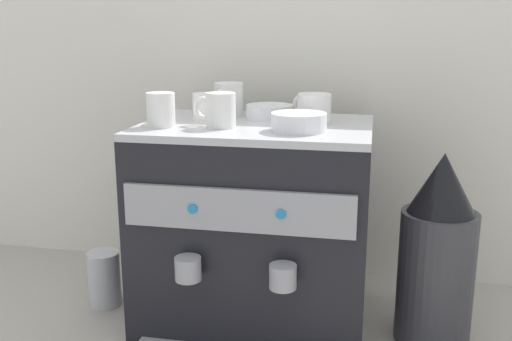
{
  "coord_description": "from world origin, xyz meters",
  "views": [
    {
      "loc": [
        0.26,
        -1.3,
        0.7
      ],
      "look_at": [
        0.0,
        0.0,
        0.37
      ],
      "focal_mm": 40.95,
      "sensor_mm": 36.0,
      "label": 1
    }
  ],
  "objects_px": {
    "espresso_machine": "(256,225)",
    "ceramic_cup_2": "(206,106)",
    "ceramic_cup_3": "(313,108)",
    "coffee_grinder": "(437,255)",
    "ceramic_cup_1": "(219,110)",
    "ceramic_cup_0": "(228,99)",
    "ceramic_cup_4": "(161,109)",
    "ceramic_bowl_0": "(299,122)",
    "ceramic_bowl_1": "(270,112)",
    "milk_pitcher": "(104,279)"
  },
  "relations": [
    {
      "from": "ceramic_cup_1",
      "to": "coffee_grinder",
      "type": "relative_size",
      "value": 0.24
    },
    {
      "from": "espresso_machine",
      "to": "ceramic_cup_0",
      "type": "bearing_deg",
      "value": 130.32
    },
    {
      "from": "ceramic_cup_2",
      "to": "ceramic_cup_0",
      "type": "bearing_deg",
      "value": 61.83
    },
    {
      "from": "ceramic_cup_0",
      "to": "ceramic_bowl_1",
      "type": "height_order",
      "value": "ceramic_cup_0"
    },
    {
      "from": "ceramic_cup_0",
      "to": "ceramic_cup_2",
      "type": "relative_size",
      "value": 1.2
    },
    {
      "from": "ceramic_cup_2",
      "to": "espresso_machine",
      "type": "bearing_deg",
      "value": -16.97
    },
    {
      "from": "ceramic_cup_3",
      "to": "coffee_grinder",
      "type": "relative_size",
      "value": 0.23
    },
    {
      "from": "ceramic_bowl_0",
      "to": "milk_pitcher",
      "type": "height_order",
      "value": "ceramic_bowl_0"
    },
    {
      "from": "ceramic_cup_4",
      "to": "ceramic_bowl_1",
      "type": "xyz_separation_m",
      "value": [
        0.22,
        0.16,
        -0.02
      ]
    },
    {
      "from": "espresso_machine",
      "to": "ceramic_cup_1",
      "type": "xyz_separation_m",
      "value": [
        -0.07,
        -0.06,
        0.28
      ]
    },
    {
      "from": "ceramic_cup_2",
      "to": "ceramic_bowl_1",
      "type": "distance_m",
      "value": 0.15
    },
    {
      "from": "ceramic_cup_0",
      "to": "ceramic_cup_2",
      "type": "distance_m",
      "value": 0.08
    },
    {
      "from": "coffee_grinder",
      "to": "ceramic_cup_2",
      "type": "bearing_deg",
      "value": 173.03
    },
    {
      "from": "ceramic_cup_3",
      "to": "ceramic_bowl_0",
      "type": "distance_m",
      "value": 0.12
    },
    {
      "from": "ceramic_cup_1",
      "to": "ceramic_cup_4",
      "type": "distance_m",
      "value": 0.13
    },
    {
      "from": "espresso_machine",
      "to": "ceramic_bowl_0",
      "type": "distance_m",
      "value": 0.29
    },
    {
      "from": "ceramic_bowl_1",
      "to": "ceramic_cup_4",
      "type": "bearing_deg",
      "value": -143.47
    },
    {
      "from": "ceramic_cup_4",
      "to": "ceramic_bowl_0",
      "type": "bearing_deg",
      "value": 0.41
    },
    {
      "from": "ceramic_cup_2",
      "to": "ceramic_bowl_0",
      "type": "xyz_separation_m",
      "value": [
        0.24,
        -0.11,
        -0.01
      ]
    },
    {
      "from": "ceramic_cup_4",
      "to": "coffee_grinder",
      "type": "xyz_separation_m",
      "value": [
        0.62,
        0.05,
        -0.31
      ]
    },
    {
      "from": "ceramic_cup_0",
      "to": "ceramic_cup_3",
      "type": "relative_size",
      "value": 1.17
    },
    {
      "from": "ceramic_cup_4",
      "to": "milk_pitcher",
      "type": "height_order",
      "value": "ceramic_cup_4"
    },
    {
      "from": "espresso_machine",
      "to": "ceramic_cup_1",
      "type": "height_order",
      "value": "ceramic_cup_1"
    },
    {
      "from": "ceramic_cup_3",
      "to": "ceramic_bowl_1",
      "type": "bearing_deg",
      "value": 161.49
    },
    {
      "from": "ceramic_cup_1",
      "to": "ceramic_cup_3",
      "type": "relative_size",
      "value": 1.05
    },
    {
      "from": "espresso_machine",
      "to": "ceramic_cup_4",
      "type": "relative_size",
      "value": 5.19
    },
    {
      "from": "ceramic_cup_4",
      "to": "ceramic_bowl_1",
      "type": "height_order",
      "value": "ceramic_cup_4"
    },
    {
      "from": "espresso_machine",
      "to": "ceramic_cup_3",
      "type": "height_order",
      "value": "ceramic_cup_3"
    },
    {
      "from": "ceramic_cup_3",
      "to": "ceramic_cup_4",
      "type": "xyz_separation_m",
      "value": [
        -0.33,
        -0.12,
        0.0
      ]
    },
    {
      "from": "ceramic_cup_0",
      "to": "milk_pitcher",
      "type": "distance_m",
      "value": 0.56
    },
    {
      "from": "ceramic_bowl_1",
      "to": "ceramic_cup_2",
      "type": "bearing_deg",
      "value": -162.17
    },
    {
      "from": "ceramic_cup_0",
      "to": "ceramic_cup_1",
      "type": "xyz_separation_m",
      "value": [
        0.02,
        -0.17,
        -0.0
      ]
    },
    {
      "from": "ceramic_cup_1",
      "to": "ceramic_bowl_1",
      "type": "xyz_separation_m",
      "value": [
        0.09,
        0.15,
        -0.02
      ]
    },
    {
      "from": "ceramic_cup_1",
      "to": "ceramic_cup_2",
      "type": "xyz_separation_m",
      "value": [
        -0.06,
        0.1,
        -0.01
      ]
    },
    {
      "from": "ceramic_cup_3",
      "to": "ceramic_bowl_0",
      "type": "height_order",
      "value": "ceramic_cup_3"
    },
    {
      "from": "ceramic_cup_4",
      "to": "coffee_grinder",
      "type": "height_order",
      "value": "ceramic_cup_4"
    },
    {
      "from": "espresso_machine",
      "to": "ceramic_cup_2",
      "type": "height_order",
      "value": "ceramic_cup_2"
    },
    {
      "from": "espresso_machine",
      "to": "ceramic_bowl_1",
      "type": "height_order",
      "value": "ceramic_bowl_1"
    },
    {
      "from": "ceramic_cup_1",
      "to": "ceramic_cup_4",
      "type": "height_order",
      "value": "same"
    },
    {
      "from": "ceramic_bowl_0",
      "to": "ceramic_bowl_1",
      "type": "xyz_separation_m",
      "value": [
        -0.09,
        0.16,
        -0.0
      ]
    },
    {
      "from": "ceramic_cup_4",
      "to": "ceramic_bowl_0",
      "type": "relative_size",
      "value": 0.85
    },
    {
      "from": "ceramic_cup_1",
      "to": "coffee_grinder",
      "type": "xyz_separation_m",
      "value": [
        0.49,
        0.03,
        -0.31
      ]
    },
    {
      "from": "espresso_machine",
      "to": "coffee_grinder",
      "type": "bearing_deg",
      "value": -3.76
    },
    {
      "from": "ceramic_cup_1",
      "to": "ceramic_cup_0",
      "type": "bearing_deg",
      "value": 97.45
    },
    {
      "from": "espresso_machine",
      "to": "milk_pitcher",
      "type": "xyz_separation_m",
      "value": [
        -0.4,
        -0.02,
        -0.17
      ]
    },
    {
      "from": "ceramic_cup_3",
      "to": "ceramic_cup_1",
      "type": "bearing_deg",
      "value": -150.99
    },
    {
      "from": "ceramic_cup_0",
      "to": "ceramic_cup_4",
      "type": "distance_m",
      "value": 0.21
    },
    {
      "from": "ceramic_cup_0",
      "to": "milk_pitcher",
      "type": "relative_size",
      "value": 0.82
    },
    {
      "from": "espresso_machine",
      "to": "ceramic_bowl_1",
      "type": "xyz_separation_m",
      "value": [
        0.02,
        0.09,
        0.26
      ]
    },
    {
      "from": "ceramic_cup_4",
      "to": "ceramic_bowl_0",
      "type": "xyz_separation_m",
      "value": [
        0.31,
        0.0,
        -0.02
      ]
    }
  ]
}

